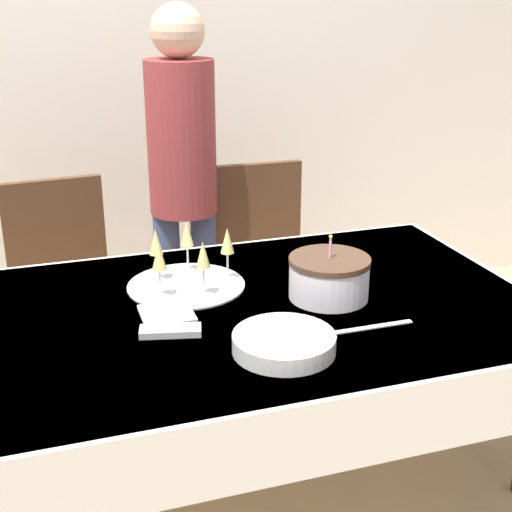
{
  "coord_description": "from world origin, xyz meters",
  "views": [
    {
      "loc": [
        -0.51,
        -1.86,
        1.68
      ],
      "look_at": [
        0.13,
        0.1,
        0.89
      ],
      "focal_mm": 50.0,
      "sensor_mm": 36.0,
      "label": 1
    }
  ],
  "objects_px": {
    "dining_chair_far_left": "(64,290)",
    "champagne_tray": "(186,266)",
    "dining_chair_far_right": "(264,266)",
    "birthday_cake": "(329,278)",
    "plate_stack_main": "(284,343)",
    "person_standing": "(183,167)"
  },
  "relations": [
    {
      "from": "dining_chair_far_left",
      "to": "champagne_tray",
      "type": "xyz_separation_m",
      "value": [
        0.36,
        -0.66,
        0.31
      ]
    },
    {
      "from": "dining_chair_far_right",
      "to": "plate_stack_main",
      "type": "relative_size",
      "value": 3.51
    },
    {
      "from": "birthday_cake",
      "to": "plate_stack_main",
      "type": "height_order",
      "value": "birthday_cake"
    },
    {
      "from": "dining_chair_far_left",
      "to": "champagne_tray",
      "type": "bearing_deg",
      "value": -61.36
    },
    {
      "from": "champagne_tray",
      "to": "plate_stack_main",
      "type": "distance_m",
      "value": 0.53
    },
    {
      "from": "champagne_tray",
      "to": "person_standing",
      "type": "relative_size",
      "value": 0.23
    },
    {
      "from": "plate_stack_main",
      "to": "dining_chair_far_left",
      "type": "bearing_deg",
      "value": 113.31
    },
    {
      "from": "birthday_cake",
      "to": "champagne_tray",
      "type": "distance_m",
      "value": 0.46
    },
    {
      "from": "dining_chair_far_left",
      "to": "champagne_tray",
      "type": "relative_size",
      "value": 2.55
    },
    {
      "from": "dining_chair_far_left",
      "to": "birthday_cake",
      "type": "bearing_deg",
      "value": -49.52
    },
    {
      "from": "champagne_tray",
      "to": "dining_chair_far_right",
      "type": "bearing_deg",
      "value": 53.55
    },
    {
      "from": "birthday_cake",
      "to": "champagne_tray",
      "type": "height_order",
      "value": "birthday_cake"
    },
    {
      "from": "dining_chair_far_left",
      "to": "plate_stack_main",
      "type": "height_order",
      "value": "dining_chair_far_left"
    },
    {
      "from": "dining_chair_far_right",
      "to": "birthday_cake",
      "type": "distance_m",
      "value": 0.94
    },
    {
      "from": "dining_chair_far_left",
      "to": "person_standing",
      "type": "xyz_separation_m",
      "value": [
        0.52,
        0.09,
        0.45
      ]
    },
    {
      "from": "dining_chair_far_left",
      "to": "plate_stack_main",
      "type": "relative_size",
      "value": 3.51
    },
    {
      "from": "dining_chair_far_left",
      "to": "dining_chair_far_right",
      "type": "distance_m",
      "value": 0.85
    },
    {
      "from": "dining_chair_far_right",
      "to": "plate_stack_main",
      "type": "distance_m",
      "value": 1.25
    },
    {
      "from": "birthday_cake",
      "to": "plate_stack_main",
      "type": "xyz_separation_m",
      "value": [
        -0.25,
        -0.29,
        -0.04
      ]
    },
    {
      "from": "birthday_cake",
      "to": "person_standing",
      "type": "relative_size",
      "value": 0.15
    },
    {
      "from": "plate_stack_main",
      "to": "person_standing",
      "type": "relative_size",
      "value": 0.17
    },
    {
      "from": "champagne_tray",
      "to": "plate_stack_main",
      "type": "xyz_separation_m",
      "value": [
        0.14,
        -0.51,
        -0.04
      ]
    }
  ]
}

